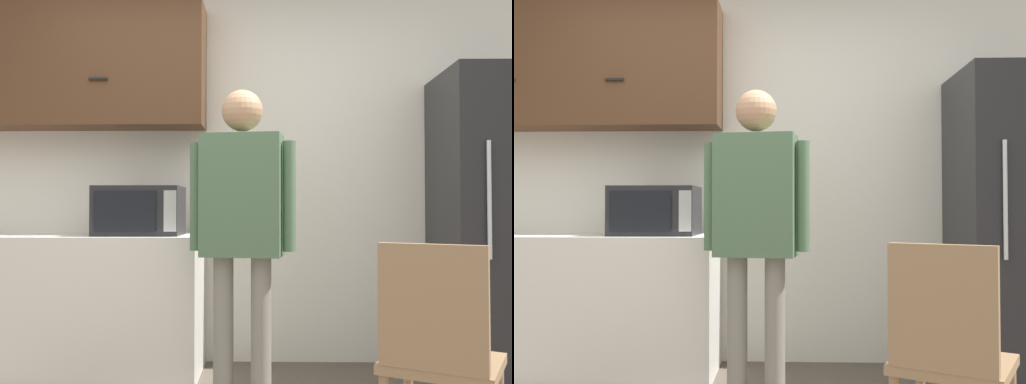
# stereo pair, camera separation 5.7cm
# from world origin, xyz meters

# --- Properties ---
(back_wall) EXTENTS (6.00, 0.06, 2.70)m
(back_wall) POSITION_xyz_m (0.00, 1.87, 1.35)
(back_wall) COLOR silver
(back_wall) RESTS_ON ground_plane
(counter) EXTENTS (2.04, 0.64, 0.89)m
(counter) POSITION_xyz_m (-1.18, 1.52, 0.44)
(counter) COLOR silver
(counter) RESTS_ON ground_plane
(upper_cabinets) EXTENTS (2.04, 0.33, 0.83)m
(upper_cabinets) POSITION_xyz_m (-1.18, 1.68, 2.01)
(upper_cabinets) COLOR #51331E
(microwave) EXTENTS (0.53, 0.39, 0.31)m
(microwave) POSITION_xyz_m (-0.54, 1.47, 1.04)
(microwave) COLOR #232326
(microwave) RESTS_ON counter
(person) EXTENTS (0.58, 0.28, 1.70)m
(person) POSITION_xyz_m (0.13, 0.97, 1.04)
(person) COLOR gray
(person) RESTS_ON ground_plane
(refrigerator) EXTENTS (0.68, 0.74, 1.90)m
(refrigerator) POSITION_xyz_m (1.69, 1.47, 0.95)
(refrigerator) COLOR #232326
(refrigerator) RESTS_ON ground_plane
(chair) EXTENTS (0.58, 0.58, 0.93)m
(chair) POSITION_xyz_m (0.91, 0.10, 0.51)
(chair) COLOR #997551
(chair) RESTS_ON ground_plane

